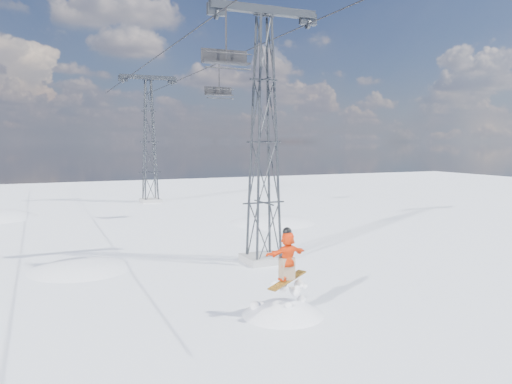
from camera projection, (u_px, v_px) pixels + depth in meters
ground at (348, 322)px, 15.31m from camera, size 120.00×120.00×0.00m
snow_terrain at (108, 366)px, 33.73m from camera, size 39.00×37.00×22.00m
lift_tower_near at (264, 143)px, 22.38m from camera, size 5.20×1.80×11.43m
lift_tower_far at (149, 142)px, 45.17m from camera, size 5.20×1.80×11.43m
haul_cables at (190, 59)px, 32.32m from camera, size 4.46×51.00×0.06m
snowboarder_jump at (283, 364)px, 16.10m from camera, size 4.40×4.40×6.82m
lift_chair_near at (226, 58)px, 20.17m from camera, size 1.97×0.57×2.45m
lift_chair_mid at (219, 92)px, 34.07m from camera, size 1.96×0.56×2.43m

